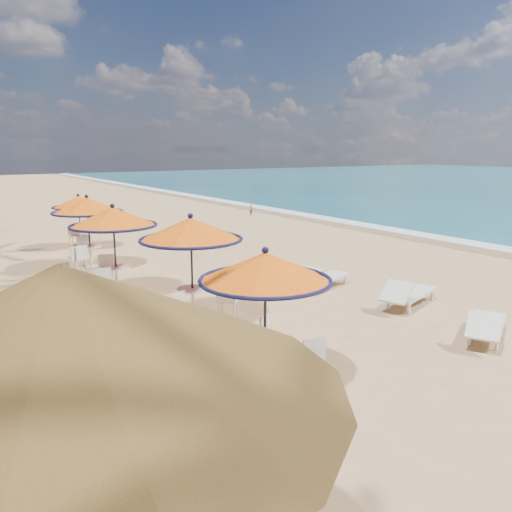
% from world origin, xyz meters
% --- Properties ---
extents(ground, '(160.00, 160.00, 0.00)m').
position_xyz_m(ground, '(0.00, 0.00, 0.00)').
color(ground, tan).
rests_on(ground, ground).
extents(foam_strip, '(1.20, 140.00, 0.04)m').
position_xyz_m(foam_strip, '(9.30, 10.00, 0.00)').
color(foam_strip, white).
rests_on(foam_strip, ground).
extents(wetsand_band, '(1.40, 140.00, 0.02)m').
position_xyz_m(wetsand_band, '(8.40, 10.00, 0.00)').
color(wetsand_band, olive).
rests_on(wetsand_band, ground).
extents(station_0, '(2.24, 2.24, 2.33)m').
position_xyz_m(station_0, '(-5.01, 0.21, 1.78)').
color(station_0, black).
rests_on(station_0, ground).
extents(station_1, '(2.38, 2.38, 2.48)m').
position_xyz_m(station_1, '(-4.68, 3.72, 1.89)').
color(station_1, black).
rests_on(station_1, ground).
extents(station_2, '(2.36, 2.36, 2.46)m').
position_xyz_m(station_2, '(-5.51, 6.92, 1.88)').
color(station_2, black).
rests_on(station_2, ground).
extents(station_3, '(2.33, 2.33, 2.43)m').
position_xyz_m(station_3, '(-5.27, 10.42, 1.78)').
color(station_3, black).
rests_on(station_3, ground).
extents(station_4, '(2.07, 2.07, 2.16)m').
position_xyz_m(station_4, '(-4.56, 14.15, 1.58)').
color(station_4, black).
rests_on(station_4, ground).
extents(lounger_near, '(2.05, 1.45, 0.71)m').
position_xyz_m(lounger_near, '(-0.23, -0.83, 0.33)').
color(lounger_near, silver).
rests_on(lounger_near, ground).
extents(lounger_mid, '(2.21, 1.22, 0.76)m').
position_xyz_m(lounger_mid, '(0.22, 1.58, 0.35)').
color(lounger_mid, silver).
rests_on(lounger_mid, ground).
extents(lounger_far, '(2.06, 1.13, 0.70)m').
position_xyz_m(lounger_far, '(-0.52, 4.03, 0.33)').
color(lounger_far, silver).
rests_on(lounger_far, ground).
extents(palapa, '(4.09, 4.09, 3.12)m').
position_xyz_m(palapa, '(-8.90, -2.87, 2.62)').
color(palapa, brown).
rests_on(palapa, ground).
extents(person, '(0.32, 0.37, 0.86)m').
position_xyz_m(person, '(6.51, 18.60, 0.43)').
color(person, brown).
rests_on(person, ground).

